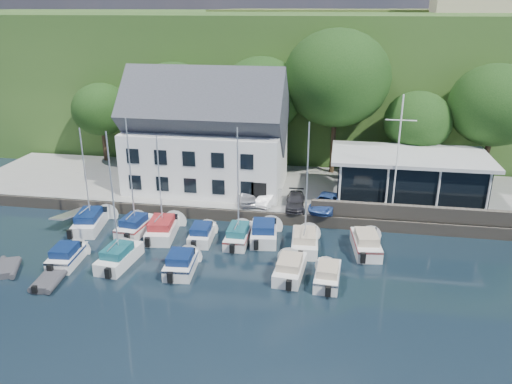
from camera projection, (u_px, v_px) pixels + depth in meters
ground at (250, 295)px, 31.08m from camera, size 180.00×180.00×0.00m
quay at (283, 191)px, 47.06m from camera, size 60.00×13.00×1.00m
quay_face at (274, 218)px, 41.06m from camera, size 60.00×0.30×1.00m
hillside at (314, 61)px, 85.52m from camera, size 160.00×75.00×16.00m
field_patch at (363, 10)px, 88.79m from camera, size 50.00×30.00×0.30m
harbor_building at (207, 141)px, 45.53m from camera, size 14.40×8.20×8.70m
club_pavilion at (408, 177)px, 43.07m from camera, size 13.20×7.20×4.10m
seawall at (426, 214)px, 39.18m from camera, size 18.00×0.50×1.20m
gangway at (77, 220)px, 41.96m from camera, size 1.20×6.00×1.40m
car_silver at (247, 195)px, 42.92m from camera, size 2.54×4.08×1.30m
car_white at (269, 197)px, 42.66m from camera, size 2.07×3.72×1.16m
car_dgrey at (295, 201)px, 41.86m from camera, size 1.73×3.86×1.10m
car_blue at (326, 202)px, 41.36m from camera, size 2.51×4.05×1.29m
flagpole at (397, 157)px, 38.90m from camera, size 2.33×0.20×9.72m
tree_0 at (102, 123)px, 53.35m from camera, size 6.13×6.13×8.38m
tree_1 at (175, 116)px, 51.02m from camera, size 7.87×7.87×10.75m
tree_2 at (261, 114)px, 50.04m from camera, size 8.32×8.32×11.38m
tree_3 at (335, 103)px, 48.41m from camera, size 10.29×10.29×14.07m
tree_4 at (416, 137)px, 47.01m from camera, size 6.31×6.31×8.62m
tree_5 at (492, 126)px, 45.56m from camera, size 8.22×8.22×11.23m
boat_r1_0 at (85, 174)px, 38.99m from camera, size 3.15×7.07×9.15m
boat_r1_1 at (131, 180)px, 38.15m from camera, size 2.48×5.70×8.86m
boat_r1_2 at (160, 181)px, 37.68m from camera, size 2.92×6.77×8.99m
boat_r1_3 at (202, 232)px, 38.15m from camera, size 2.06×5.01×1.35m
boat_r1_4 at (238, 191)px, 36.80m from camera, size 1.83×6.01×8.22m
boat_r1_5 at (264, 230)px, 38.23m from camera, size 2.77×5.84×1.53m
boat_r1_6 at (307, 192)px, 35.61m from camera, size 2.41×6.21×8.85m
boat_r1_7 at (366, 241)px, 36.48m from camera, size 2.64×6.29×1.55m
boat_r2_0 at (67, 254)px, 34.78m from camera, size 2.26×5.16×1.39m
boat_r2_1 at (114, 204)px, 33.27m from camera, size 2.43×6.04×9.00m
boat_r2_2 at (181, 261)px, 33.71m from camera, size 2.36×5.11×1.45m
boat_r2_3 at (290, 266)px, 33.18m from camera, size 2.29×5.80×1.38m
boat_r2_4 at (328, 273)px, 32.33m from camera, size 1.95×5.19×1.35m
dinghy_0 at (7, 267)px, 33.82m from camera, size 2.61×3.17×0.64m
dinghy_1 at (48, 280)px, 32.15m from camera, size 1.91×2.88×0.63m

